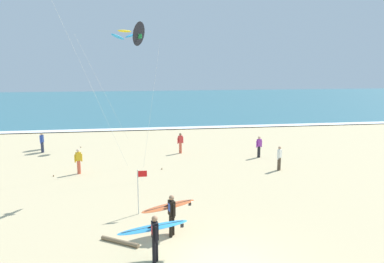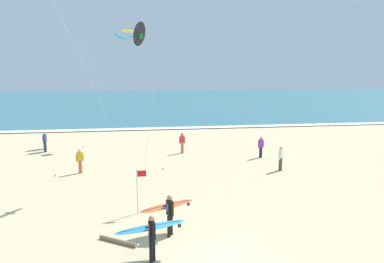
{
  "view_description": "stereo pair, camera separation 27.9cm",
  "coord_description": "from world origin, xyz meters",
  "px_view_note": "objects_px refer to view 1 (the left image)",
  "views": [
    {
      "loc": [
        -2.69,
        -10.81,
        6.68
      ],
      "look_at": [
        0.12,
        7.2,
        3.37
      ],
      "focal_mm": 33.89,
      "sensor_mm": 36.0,
      "label": 1
    },
    {
      "loc": [
        -2.41,
        -10.85,
        6.68
      ],
      "look_at": [
        0.12,
        7.2,
        3.37
      ],
      "focal_mm": 33.89,
      "sensor_mm": 36.0,
      "label": 2
    }
  ],
  "objects_px": {
    "surfer_lead": "(170,209)",
    "kite_delta_charcoal_near": "(138,34)",
    "bystander_purple_top": "(259,147)",
    "bystander_red_top": "(180,143)",
    "bystander_yellow_top": "(79,161)",
    "surfer_trailing": "(154,232)",
    "bystander_white_top": "(279,158)",
    "lifeguard_flag": "(139,187)",
    "driftwood_log": "(120,242)",
    "kite_arc_golden_low": "(125,35)",
    "bystander_blue_top": "(42,142)"
  },
  "relations": [
    {
      "from": "kite_arc_golden_low",
      "to": "bystander_red_top",
      "type": "bearing_deg",
      "value": -54.67
    },
    {
      "from": "surfer_lead",
      "to": "kite_delta_charcoal_near",
      "type": "relative_size",
      "value": 0.26
    },
    {
      "from": "bystander_yellow_top",
      "to": "kite_delta_charcoal_near",
      "type": "bearing_deg",
      "value": -31.84
    },
    {
      "from": "bystander_blue_top",
      "to": "bystander_red_top",
      "type": "relative_size",
      "value": 1.0
    },
    {
      "from": "bystander_red_top",
      "to": "bystander_yellow_top",
      "type": "distance_m",
      "value": 8.24
    },
    {
      "from": "surfer_lead",
      "to": "bystander_red_top",
      "type": "height_order",
      "value": "surfer_lead"
    },
    {
      "from": "bystander_purple_top",
      "to": "bystander_blue_top",
      "type": "bearing_deg",
      "value": 165.89
    },
    {
      "from": "surfer_lead",
      "to": "bystander_yellow_top",
      "type": "distance_m",
      "value": 10.39
    },
    {
      "from": "kite_delta_charcoal_near",
      "to": "bystander_red_top",
      "type": "height_order",
      "value": "kite_delta_charcoal_near"
    },
    {
      "from": "bystander_white_top",
      "to": "bystander_purple_top",
      "type": "bearing_deg",
      "value": 93.02
    },
    {
      "from": "kite_delta_charcoal_near",
      "to": "bystander_purple_top",
      "type": "height_order",
      "value": "kite_delta_charcoal_near"
    },
    {
      "from": "bystander_white_top",
      "to": "driftwood_log",
      "type": "distance_m",
      "value": 13.0
    },
    {
      "from": "bystander_blue_top",
      "to": "bystander_yellow_top",
      "type": "bearing_deg",
      "value": -59.72
    },
    {
      "from": "kite_arc_golden_low",
      "to": "bystander_white_top",
      "type": "xyz_separation_m",
      "value": [
        9.88,
        -11.42,
        -8.55
      ]
    },
    {
      "from": "driftwood_log",
      "to": "bystander_blue_top",
      "type": "bearing_deg",
      "value": 112.36
    },
    {
      "from": "kite_arc_golden_low",
      "to": "bystander_red_top",
      "type": "xyz_separation_m",
      "value": [
        4.13,
        -5.82,
        -8.55
      ]
    },
    {
      "from": "surfer_lead",
      "to": "bystander_yellow_top",
      "type": "bearing_deg",
      "value": 117.95
    },
    {
      "from": "surfer_lead",
      "to": "bystander_red_top",
      "type": "xyz_separation_m",
      "value": [
        2.1,
        13.58,
        -0.24
      ]
    },
    {
      "from": "surfer_trailing",
      "to": "bystander_yellow_top",
      "type": "xyz_separation_m",
      "value": [
        -4.14,
        11.04,
        -0.24
      ]
    },
    {
      "from": "bystander_purple_top",
      "to": "lifeguard_flag",
      "type": "bearing_deg",
      "value": -134.06
    },
    {
      "from": "surfer_trailing",
      "to": "lifeguard_flag",
      "type": "bearing_deg",
      "value": 96.25
    },
    {
      "from": "surfer_lead",
      "to": "kite_delta_charcoal_near",
      "type": "xyz_separation_m",
      "value": [
        -1.01,
        6.78,
        7.32
      ]
    },
    {
      "from": "surfer_lead",
      "to": "kite_arc_golden_low",
      "type": "relative_size",
      "value": 0.24
    },
    {
      "from": "surfer_trailing",
      "to": "lifeguard_flag",
      "type": "xyz_separation_m",
      "value": [
        -0.45,
        4.11,
        0.22
      ]
    },
    {
      "from": "bystander_purple_top",
      "to": "bystander_red_top",
      "type": "distance_m",
      "value": 5.99
    },
    {
      "from": "bystander_white_top",
      "to": "kite_delta_charcoal_near",
      "type": "bearing_deg",
      "value": -172.31
    },
    {
      "from": "kite_delta_charcoal_near",
      "to": "driftwood_log",
      "type": "height_order",
      "value": "kite_delta_charcoal_near"
    },
    {
      "from": "kite_delta_charcoal_near",
      "to": "bystander_purple_top",
      "type": "relative_size",
      "value": 5.69
    },
    {
      "from": "surfer_lead",
      "to": "surfer_trailing",
      "type": "bearing_deg",
      "value": -111.41
    },
    {
      "from": "surfer_lead",
      "to": "surfer_trailing",
      "type": "xyz_separation_m",
      "value": [
        -0.73,
        -1.87,
        0.0
      ]
    },
    {
      "from": "kite_delta_charcoal_near",
      "to": "surfer_lead",
      "type": "bearing_deg",
      "value": -81.51
    },
    {
      "from": "lifeguard_flag",
      "to": "surfer_trailing",
      "type": "bearing_deg",
      "value": -83.75
    },
    {
      "from": "surfer_lead",
      "to": "lifeguard_flag",
      "type": "xyz_separation_m",
      "value": [
        -1.18,
        2.24,
        0.22
      ]
    },
    {
      "from": "kite_arc_golden_low",
      "to": "bystander_red_top",
      "type": "height_order",
      "value": "kite_arc_golden_low"
    },
    {
      "from": "surfer_lead",
      "to": "bystander_red_top",
      "type": "relative_size",
      "value": 1.47
    },
    {
      "from": "bystander_red_top",
      "to": "lifeguard_flag",
      "type": "relative_size",
      "value": 0.76
    },
    {
      "from": "bystander_blue_top",
      "to": "bystander_red_top",
      "type": "bearing_deg",
      "value": -10.06
    },
    {
      "from": "bystander_white_top",
      "to": "lifeguard_flag",
      "type": "height_order",
      "value": "lifeguard_flag"
    },
    {
      "from": "driftwood_log",
      "to": "kite_delta_charcoal_near",
      "type": "bearing_deg",
      "value": 82.47
    },
    {
      "from": "kite_delta_charcoal_near",
      "to": "lifeguard_flag",
      "type": "bearing_deg",
      "value": -92.13
    },
    {
      "from": "surfer_trailing",
      "to": "bystander_white_top",
      "type": "relative_size",
      "value": 1.6
    },
    {
      "from": "surfer_trailing",
      "to": "bystander_white_top",
      "type": "bearing_deg",
      "value": 48.91
    },
    {
      "from": "surfer_lead",
      "to": "kite_arc_golden_low",
      "type": "xyz_separation_m",
      "value": [
        -2.03,
        19.4,
        8.32
      ]
    },
    {
      "from": "surfer_trailing",
      "to": "bystander_blue_top",
      "type": "height_order",
      "value": "surfer_trailing"
    },
    {
      "from": "kite_delta_charcoal_near",
      "to": "kite_arc_golden_low",
      "type": "distance_m",
      "value": 12.7
    },
    {
      "from": "surfer_lead",
      "to": "lifeguard_flag",
      "type": "distance_m",
      "value": 2.54
    },
    {
      "from": "kite_arc_golden_low",
      "to": "driftwood_log",
      "type": "relative_size",
      "value": 5.84
    },
    {
      "from": "lifeguard_flag",
      "to": "bystander_white_top",
      "type": "bearing_deg",
      "value": 32.43
    },
    {
      "from": "bystander_white_top",
      "to": "bystander_yellow_top",
      "type": "height_order",
      "value": "same"
    },
    {
      "from": "driftwood_log",
      "to": "surfer_trailing",
      "type": "bearing_deg",
      "value": -47.76
    }
  ]
}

